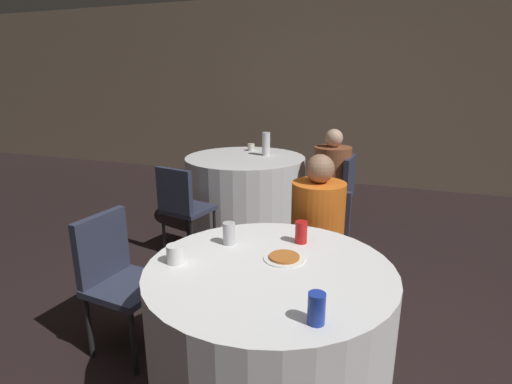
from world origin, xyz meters
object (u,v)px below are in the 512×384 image
object	(u,v)px
chair_far_east	(340,188)
soda_can_blue	(316,308)
soda_can_silver	(229,233)
chair_near_north	(320,238)
person_orange_shirt	(315,237)
bottle_far	(266,144)
chair_far_south	(182,203)
pizza_plate_near	(284,258)
person_floral_shirt	(326,181)
soda_can_red	(301,232)
table_near	(269,336)
chair_near_west	(116,270)
table_far	(245,189)

from	to	relation	value
chair_far_east	soda_can_blue	xyz separation A→B (m)	(0.33, -2.73, 0.30)
soda_can_blue	chair_far_east	bearing A→B (deg)	96.78
soda_can_silver	chair_near_north	bearing A→B (deg)	67.49
person_orange_shirt	bottle_far	distance (m)	2.03
chair_far_east	person_orange_shirt	distance (m)	1.52
chair_far_south	pizza_plate_near	bearing A→B (deg)	-32.60
chair_near_north	chair_far_east	size ratio (longest dim) A/B	1.00
person_floral_shirt	soda_can_red	distance (m)	2.07
chair_far_south	chair_near_north	bearing A→B (deg)	-4.96
chair_far_south	soda_can_silver	size ratio (longest dim) A/B	7.00
bottle_far	person_orange_shirt	bearing A→B (deg)	-61.65
table_near	bottle_far	world-z (taller)	bottle_far
chair_near_west	chair_far_east	size ratio (longest dim) A/B	1.00
chair_far_south	soda_can_red	bearing A→B (deg)	-26.51
chair_near_west	person_orange_shirt	size ratio (longest dim) A/B	0.75
chair_near_north	soda_can_blue	world-z (taller)	soda_can_blue
soda_can_blue	bottle_far	size ratio (longest dim) A/B	0.46
table_far	soda_can_blue	size ratio (longest dim) A/B	11.01
soda_can_silver	soda_can_blue	world-z (taller)	same
chair_near_west	bottle_far	bearing A→B (deg)	-176.42
pizza_plate_near	soda_can_blue	xyz separation A→B (m)	(0.26, -0.47, 0.05)
chair_near_north	person_orange_shirt	xyz separation A→B (m)	(-0.01, -0.15, 0.07)
chair_near_north	chair_near_west	distance (m)	1.39
table_far	pizza_plate_near	distance (m)	2.63
table_far	table_near	bearing A→B (deg)	-65.75
chair_near_west	soda_can_blue	world-z (taller)	soda_can_blue
chair_near_north	soda_can_red	bearing A→B (deg)	94.38
soda_can_silver	pizza_plate_near	bearing A→B (deg)	-12.58
table_near	soda_can_red	bearing A→B (deg)	78.93
person_orange_shirt	chair_near_north	bearing A→B (deg)	-90.00
soda_can_red	bottle_far	bearing A→B (deg)	113.27
table_near	bottle_far	bearing A→B (deg)	109.24
chair_far_east	chair_near_west	bearing A→B (deg)	160.89
table_far	bottle_far	bearing A→B (deg)	41.54
table_near	chair_far_east	distance (m)	2.38
soda_can_red	soda_can_blue	size ratio (longest dim) A/B	1.00
chair_near_north	chair_far_south	xyz separation A→B (m)	(-1.35, 0.38, 0.00)
chair_near_west	bottle_far	xyz separation A→B (m)	(0.09, 2.52, 0.37)
table_far	soda_can_red	xyz separation A→B (m)	(1.17, -2.11, 0.44)
pizza_plate_near	table_far	bearing A→B (deg)	116.04
person_orange_shirt	soda_can_silver	bearing A→B (deg)	66.09
table_near	chair_near_west	size ratio (longest dim) A/B	1.40
chair_near_west	chair_far_south	distance (m)	1.33
chair_near_west	person_orange_shirt	bearing A→B (deg)	131.56
chair_near_north	chair_far_east	world-z (taller)	same
chair_near_west	pizza_plate_near	world-z (taller)	chair_near_west
table_far	person_floral_shirt	xyz separation A→B (m)	(0.93, -0.07, 0.21)
chair_near_west	person_floral_shirt	world-z (taller)	person_floral_shirt
table_near	chair_near_north	world-z (taller)	chair_near_north
person_floral_shirt	table_near	bearing A→B (deg)	-171.66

